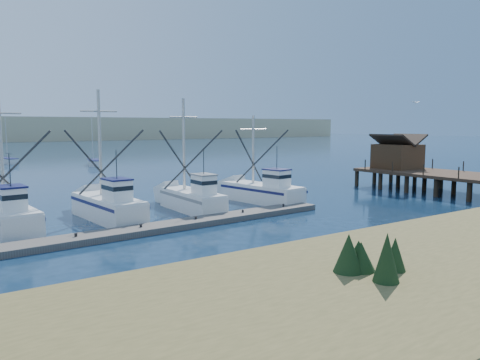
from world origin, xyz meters
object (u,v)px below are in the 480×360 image
object	(u,v)px
floating_dock	(141,230)
timber_pier	(426,166)
sailboat_near	(94,163)
sailboat_far	(8,161)

from	to	relation	value
floating_dock	timber_pier	distance (m)	31.44
floating_dock	sailboat_near	size ratio (longest dim) A/B	3.59
floating_dock	timber_pier	size ratio (longest dim) A/B	1.45
timber_pier	sailboat_near	bearing A→B (deg)	111.22
floating_dock	timber_pier	xyz separation A→B (m)	(31.31, 1.59, 2.38)
timber_pier	sailboat_far	distance (m)	68.32
floating_dock	sailboat_near	xyz separation A→B (m)	(12.38, 50.37, 0.31)
sailboat_near	sailboat_far	distance (m)	16.76
sailboat_far	floating_dock	bearing A→B (deg)	-100.72
timber_pier	sailboat_near	size ratio (longest dim) A/B	2.47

